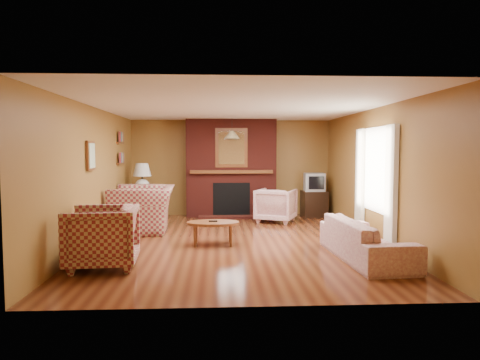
{
  "coord_description": "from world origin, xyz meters",
  "views": [
    {
      "loc": [
        -0.33,
        -7.62,
        1.64
      ],
      "look_at": [
        0.1,
        0.6,
        1.07
      ],
      "focal_mm": 32.0,
      "sensor_mm": 36.0,
      "label": 1
    }
  ],
  "objects": [
    {
      "name": "bookshelf",
      "position": [
        -2.44,
        1.9,
        1.67
      ],
      "size": [
        0.09,
        0.55,
        0.71
      ],
      "color": "brown",
      "rests_on": "wall_left"
    },
    {
      "name": "floral_armchair",
      "position": [
        1.0,
        2.05,
        0.38
      ],
      "size": [
        1.09,
        1.1,
        0.77
      ],
      "primitive_type": "imported",
      "rotation": [
        0.0,
        0.0,
        2.73
      ],
      "color": "beige",
      "rests_on": "floor"
    },
    {
      "name": "side_table",
      "position": [
        -2.1,
        2.45,
        0.32
      ],
      "size": [
        0.5,
        0.5,
        0.63
      ],
      "primitive_type": "cube",
      "rotation": [
        0.0,
        0.0,
        -0.06
      ],
      "color": "brown",
      "rests_on": "floor"
    },
    {
      "name": "crt_tv",
      "position": [
        2.05,
        2.79,
        0.86
      ],
      "size": [
        0.51,
        0.51,
        0.44
      ],
      "color": "#A2A4A9",
      "rests_on": "tv_stand"
    },
    {
      "name": "botanical_print",
      "position": [
        -2.47,
        -0.3,
        1.55
      ],
      "size": [
        0.05,
        0.4,
        0.5
      ],
      "color": "brown",
      "rests_on": "wall_left"
    },
    {
      "name": "window_right",
      "position": [
        2.45,
        -0.2,
        1.13
      ],
      "size": [
        0.1,
        1.85,
        2.0
      ],
      "color": "beige",
      "rests_on": "wall_right"
    },
    {
      "name": "plaid_loveseat",
      "position": [
        -1.85,
        1.1,
        0.45
      ],
      "size": [
        1.3,
        1.46,
        0.91
      ],
      "primitive_type": "imported",
      "rotation": [
        0.0,
        0.0,
        -1.52
      ],
      "color": "maroon",
      "rests_on": "floor"
    },
    {
      "name": "wall_left",
      "position": [
        -2.5,
        0.0,
        1.2
      ],
      "size": [
        0.0,
        6.5,
        6.5
      ],
      "primitive_type": "plane",
      "rotation": [
        1.57,
        0.0,
        1.57
      ],
      "color": "olive",
      "rests_on": "floor"
    },
    {
      "name": "wall_back",
      "position": [
        0.0,
        3.25,
        1.2
      ],
      "size": [
        6.5,
        0.0,
        6.5
      ],
      "primitive_type": "plane",
      "rotation": [
        1.57,
        0.0,
        0.0
      ],
      "color": "olive",
      "rests_on": "floor"
    },
    {
      "name": "plaid_armchair",
      "position": [
        -1.95,
        -1.63,
        0.43
      ],
      "size": [
        1.03,
        1.01,
        0.87
      ],
      "primitive_type": "imported",
      "rotation": [
        0.0,
        0.0,
        -1.48
      ],
      "color": "maroon",
      "rests_on": "floor"
    },
    {
      "name": "wall_front",
      "position": [
        0.0,
        -3.25,
        1.2
      ],
      "size": [
        6.5,
        0.0,
        6.5
      ],
      "primitive_type": "plane",
      "rotation": [
        -1.57,
        0.0,
        0.0
      ],
      "color": "olive",
      "rests_on": "floor"
    },
    {
      "name": "wall_right",
      "position": [
        2.5,
        0.0,
        1.2
      ],
      "size": [
        0.0,
        6.5,
        6.5
      ],
      "primitive_type": "plane",
      "rotation": [
        1.57,
        0.0,
        -1.57
      ],
      "color": "olive",
      "rests_on": "floor"
    },
    {
      "name": "floral_sofa",
      "position": [
        1.9,
        -1.36,
        0.3
      ],
      "size": [
        0.92,
        2.09,
        0.6
      ],
      "primitive_type": "imported",
      "rotation": [
        0.0,
        0.0,
        1.63
      ],
      "color": "beige",
      "rests_on": "floor"
    },
    {
      "name": "floor",
      "position": [
        0.0,
        0.0,
        0.0
      ],
      "size": [
        6.5,
        6.5,
        0.0
      ],
      "primitive_type": "plane",
      "color": "#4B2010",
      "rests_on": "ground"
    },
    {
      "name": "tv_stand",
      "position": [
        2.05,
        2.8,
        0.32
      ],
      "size": [
        0.61,
        0.56,
        0.63
      ],
      "primitive_type": "cube",
      "rotation": [
        0.0,
        0.0,
        0.05
      ],
      "color": "black",
      "rests_on": "floor"
    },
    {
      "name": "pendant_light",
      "position": [
        0.0,
        2.3,
        2.0
      ],
      "size": [
        0.36,
        0.36,
        0.48
      ],
      "color": "black",
      "rests_on": "ceiling"
    },
    {
      "name": "ceiling",
      "position": [
        0.0,
        0.0,
        2.4
      ],
      "size": [
        6.5,
        6.5,
        0.0
      ],
      "primitive_type": "plane",
      "rotation": [
        3.14,
        0.0,
        0.0
      ],
      "color": "white",
      "rests_on": "wall_back"
    },
    {
      "name": "coffee_table",
      "position": [
        -0.42,
        -0.27,
        0.36
      ],
      "size": [
        0.91,
        0.56,
        0.42
      ],
      "color": "brown",
      "rests_on": "floor"
    },
    {
      "name": "fireplace",
      "position": [
        0.0,
        2.98,
        1.18
      ],
      "size": [
        2.2,
        0.82,
        2.4
      ],
      "color": "#501711",
      "rests_on": "floor"
    },
    {
      "name": "table_lamp",
      "position": [
        -2.1,
        2.45,
        1.03
      ],
      "size": [
        0.43,
        0.43,
        0.7
      ],
      "color": "silver",
      "rests_on": "side_table"
    }
  ]
}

